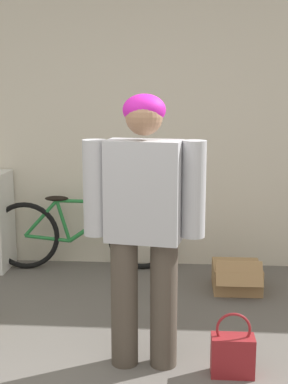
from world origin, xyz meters
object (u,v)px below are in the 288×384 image
object	(u,v)px
bicycle	(83,233)
cardboard_box	(237,277)
person	(144,215)
handbag	(233,354)

from	to	relation	value
bicycle	cardboard_box	distance (m)	1.47
person	handbag	xyz separation A→B (m)	(0.53, -0.10, -0.81)
bicycle	cardboard_box	world-z (taller)	bicycle
bicycle	cardboard_box	bearing A→B (deg)	-20.17
person	handbag	world-z (taller)	person
cardboard_box	person	bearing A→B (deg)	-118.18
person	handbag	distance (m)	0.98
handbag	cardboard_box	distance (m)	1.41
person	cardboard_box	xyz separation A→B (m)	(0.70, 1.30, -0.84)
person	cardboard_box	size ratio (longest dim) A/B	3.49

